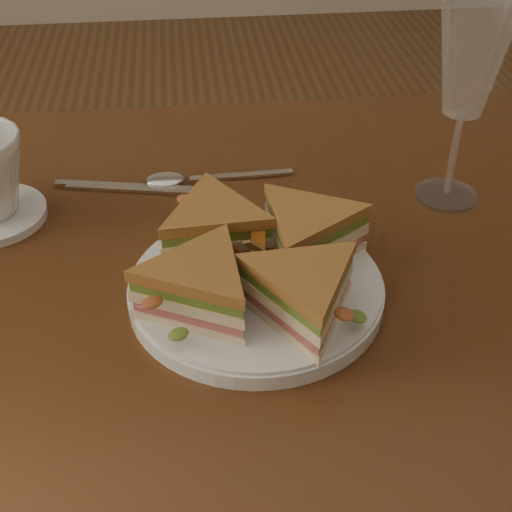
# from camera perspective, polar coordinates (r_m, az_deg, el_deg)

# --- Properties ---
(table) EXTENTS (1.20, 0.80, 0.75)m
(table) POSITION_cam_1_polar(r_m,az_deg,el_deg) (0.81, -3.63, -6.79)
(table) COLOR #361B0C
(table) RESTS_ON ground
(plate) EXTENTS (0.25, 0.25, 0.02)m
(plate) POSITION_cam_1_polar(r_m,az_deg,el_deg) (0.71, -0.00, -2.71)
(plate) COLOR white
(plate) RESTS_ON table
(sandwich_wedges) EXTENTS (0.29, 0.29, 0.06)m
(sandwich_wedges) POSITION_cam_1_polar(r_m,az_deg,el_deg) (0.68, -0.00, -0.33)
(sandwich_wedges) COLOR beige
(sandwich_wedges) RESTS_ON plate
(crisps_mound) EXTENTS (0.09, 0.09, 0.05)m
(crisps_mound) POSITION_cam_1_polar(r_m,az_deg,el_deg) (0.69, 0.00, -0.60)
(crisps_mound) COLOR #BF6418
(crisps_mound) RESTS_ON plate
(spoon) EXTENTS (0.18, 0.03, 0.01)m
(spoon) POSITION_cam_1_polar(r_m,az_deg,el_deg) (0.89, -5.79, 6.14)
(spoon) COLOR silver
(spoon) RESTS_ON table
(knife) EXTENTS (0.21, 0.06, 0.00)m
(knife) POSITION_cam_1_polar(r_m,az_deg,el_deg) (0.88, -9.63, 5.35)
(knife) COLOR silver
(knife) RESTS_ON table
(wine_glass) EXTENTS (0.08, 0.08, 0.23)m
(wine_glass) POSITION_cam_1_polar(r_m,az_deg,el_deg) (0.82, 16.76, 14.28)
(wine_glass) COLOR white
(wine_glass) RESTS_ON table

